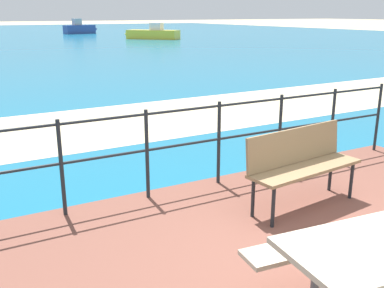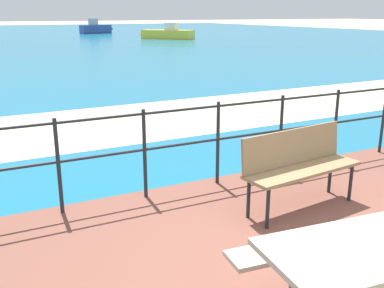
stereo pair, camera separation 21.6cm
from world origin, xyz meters
name	(u,v)px [view 1 (the left image)]	position (x,y,z in m)	size (l,w,h in m)	color
ground_plane	(369,281)	(0.00, 0.00, 0.00)	(240.00, 240.00, 0.00)	tan
patio_paving	(370,278)	(0.00, 0.00, 0.03)	(6.40, 5.20, 0.06)	brown
beach_strip	(116,123)	(0.00, 6.36, 0.01)	(54.00, 3.32, 0.01)	beige
park_bench	(301,160)	(0.44, 1.39, 0.60)	(1.48, 0.57, 0.88)	#8C704C
railing_fence	(219,134)	(0.00, 2.41, 0.72)	(5.94, 0.04, 1.07)	#1E2328
boat_near	(152,34)	(12.80, 33.34, 0.44)	(4.10, 4.30, 1.34)	yellow
boat_mid	(81,29)	(10.15, 45.99, 0.54)	(3.91, 1.80, 1.56)	#2D478C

